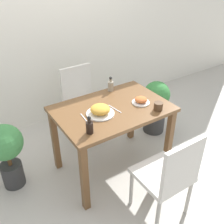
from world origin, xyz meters
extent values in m
plane|color=#B7B2A8|center=(0.00, 0.00, 0.00)|extent=(16.00, 16.00, 0.00)
cube|color=white|center=(0.00, 1.32, 1.30)|extent=(8.00, 0.05, 2.60)
cube|color=brown|center=(0.00, 0.00, 0.75)|extent=(1.10, 0.75, 0.04)
cube|color=brown|center=(-0.50, -0.32, 0.36)|extent=(0.06, 0.06, 0.73)
cube|color=brown|center=(0.50, -0.32, 0.36)|extent=(0.06, 0.06, 0.73)
cube|color=brown|center=(-0.50, 0.32, 0.36)|extent=(0.06, 0.06, 0.73)
cube|color=brown|center=(0.50, 0.32, 0.36)|extent=(0.06, 0.06, 0.73)
cube|color=silver|center=(0.06, -0.69, 0.42)|extent=(0.42, 0.42, 0.04)
cube|color=silver|center=(0.06, -0.89, 0.66)|extent=(0.40, 0.04, 0.44)
cylinder|color=#B7B2A8|center=(0.24, -0.51, 0.20)|extent=(0.03, 0.03, 0.40)
cylinder|color=#B7B2A8|center=(-0.12, -0.51, 0.20)|extent=(0.03, 0.03, 0.40)
cylinder|color=#B7B2A8|center=(0.24, -0.87, 0.20)|extent=(0.03, 0.03, 0.40)
cylinder|color=#B7B2A8|center=(-0.12, -0.87, 0.20)|extent=(0.03, 0.03, 0.40)
cube|color=silver|center=(0.05, 0.68, 0.42)|extent=(0.42, 0.42, 0.04)
cube|color=silver|center=(0.05, 0.87, 0.66)|extent=(0.40, 0.04, 0.44)
cylinder|color=#B7B2A8|center=(-0.13, 0.50, 0.20)|extent=(0.03, 0.03, 0.40)
cylinder|color=#B7B2A8|center=(0.23, 0.50, 0.20)|extent=(0.03, 0.03, 0.40)
cylinder|color=#B7B2A8|center=(-0.13, 0.86, 0.20)|extent=(0.03, 0.03, 0.40)
cylinder|color=#B7B2A8|center=(0.23, 0.86, 0.20)|extent=(0.03, 0.03, 0.40)
cylinder|color=white|center=(-0.15, -0.04, 0.77)|extent=(0.26, 0.26, 0.01)
ellipsoid|color=gold|center=(-0.15, -0.04, 0.81)|extent=(0.18, 0.18, 0.08)
cylinder|color=white|center=(0.29, -0.08, 0.77)|extent=(0.18, 0.18, 0.01)
ellipsoid|color=#CC6633|center=(0.29, -0.08, 0.80)|extent=(0.12, 0.12, 0.05)
cylinder|color=#4C331E|center=(0.34, -0.27, 0.80)|extent=(0.08, 0.08, 0.08)
cylinder|color=gray|center=(0.19, 0.31, 0.81)|extent=(0.06, 0.06, 0.10)
cylinder|color=gray|center=(0.19, 0.31, 0.88)|extent=(0.03, 0.03, 0.03)
sphere|color=black|center=(0.19, 0.31, 0.91)|extent=(0.03, 0.03, 0.03)
cylinder|color=black|center=(-0.38, -0.24, 0.81)|extent=(0.06, 0.06, 0.10)
cylinder|color=black|center=(-0.38, -0.24, 0.88)|extent=(0.03, 0.03, 0.03)
sphere|color=black|center=(-0.38, -0.24, 0.91)|extent=(0.03, 0.03, 0.03)
cube|color=silver|center=(-0.32, -0.04, 0.77)|extent=(0.03, 0.20, 0.00)
cube|color=silver|center=(0.01, -0.04, 0.77)|extent=(0.03, 0.18, 0.00)
cylinder|color=#333333|center=(-0.98, 0.34, 0.13)|extent=(0.21, 0.21, 0.26)
cylinder|color=brown|center=(-0.98, 0.34, 0.31)|extent=(0.04, 0.04, 0.10)
sphere|color=#428947|center=(-0.98, 0.34, 0.54)|extent=(0.35, 0.35, 0.35)
cylinder|color=#333333|center=(0.85, 0.28, 0.13)|extent=(0.27, 0.27, 0.27)
cylinder|color=brown|center=(0.85, 0.28, 0.32)|extent=(0.05, 0.05, 0.10)
sphere|color=#387F3D|center=(0.85, 0.28, 0.53)|extent=(0.33, 0.33, 0.33)
camera|label=1|loc=(-1.19, -1.81, 2.06)|focal=42.00mm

